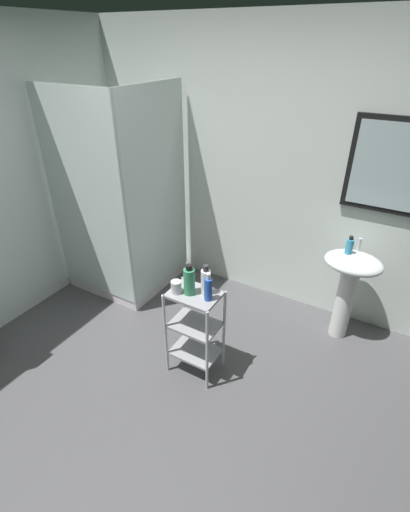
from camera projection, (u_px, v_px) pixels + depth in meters
name	position (u px, v px, depth m)	size (l,w,h in m)	color
ground_plane	(156.00, 418.00, 2.60)	(4.20, 4.20, 0.02)	#4E4D50
wall_back	(271.00, 173.00, 3.33)	(4.20, 0.14, 2.50)	silver
shower_stall	(127.00, 246.00, 3.79)	(0.92, 0.92, 2.00)	white
pedestal_sink	(349.00, 280.00, 3.05)	(0.46, 0.37, 0.81)	white
sink_faucet	(359.00, 244.00, 3.00)	(0.03, 0.03, 0.10)	silver
storage_cart	(195.00, 326.00, 2.77)	(0.38, 0.28, 0.74)	silver
hand_soap_bottle	(350.00, 246.00, 2.93)	(0.06, 0.06, 0.15)	#389ED1
body_wash_bottle_green	(189.00, 281.00, 2.57)	(0.08, 0.08, 0.23)	#389360
shampoo_bottle_blue	(208.00, 288.00, 2.51)	(0.06, 0.06, 0.21)	blue
lotion_bottle_white	(206.00, 281.00, 2.57)	(0.07, 0.07, 0.23)	white
rinse_cup	(176.00, 287.00, 2.60)	(0.07, 0.07, 0.09)	silver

